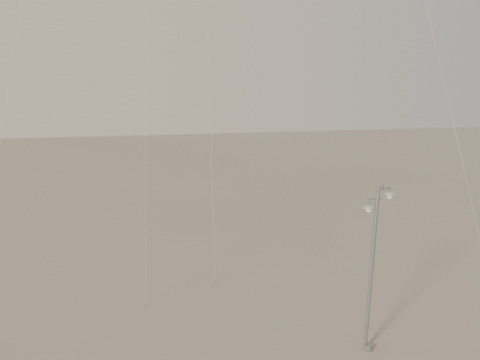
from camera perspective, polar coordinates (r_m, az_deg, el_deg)
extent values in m
cylinder|color=gray|center=(33.63, 10.88, -13.83)|extent=(0.44, 0.44, 0.30)
cylinder|color=gray|center=(32.15, 11.15, -7.61)|extent=(0.51, 0.18, 8.03)
cylinder|color=gray|center=(31.16, 12.02, -0.49)|extent=(0.14, 0.14, 0.18)
cylinder|color=gray|center=(31.36, 12.35, -0.71)|extent=(0.49, 0.24, 0.07)
cylinder|color=gray|center=(31.56, 12.67, -0.92)|extent=(0.06, 0.06, 0.30)
ellipsoid|color=silver|center=(31.59, 12.66, -1.19)|extent=(0.52, 0.52, 0.18)
cylinder|color=gray|center=(31.18, 11.47, -1.59)|extent=(0.60, 0.08, 0.07)
cylinder|color=gray|center=(31.11, 10.94, -1.98)|extent=(0.06, 0.06, 0.40)
ellipsoid|color=silver|center=(31.16, 10.93, -2.34)|extent=(0.52, 0.52, 0.18)
cylinder|color=beige|center=(29.72, -18.76, 10.18)|extent=(4.78, 8.93, 28.02)
cylinder|color=gray|center=(38.28, -8.09, -10.60)|extent=(0.06, 0.06, 0.10)
cylinder|color=beige|center=(33.05, 17.25, 6.93)|extent=(4.95, 5.34, 24.04)
cylinder|color=beige|center=(43.44, -2.77, 13.33)|extent=(0.59, 8.88, 31.31)
cylinder|color=gray|center=(41.65, -2.15, -8.58)|extent=(0.06, 0.06, 0.10)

